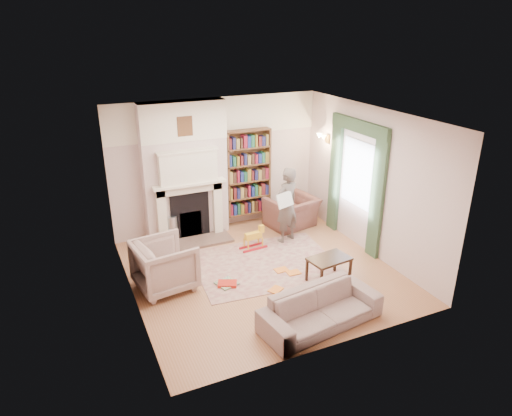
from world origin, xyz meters
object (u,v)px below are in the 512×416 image
bookcase (248,173)px  coffee_table (329,270)px  sofa (321,309)px  paraffin_heater (172,229)px  armchair_left (165,265)px  man_reading (287,205)px  rocking_horse (253,238)px  armchair_reading (292,212)px

bookcase → coffee_table: bearing=-84.7°
sofa → paraffin_heater: bearing=101.4°
coffee_table → bookcase: bearing=87.7°
armchair_left → paraffin_heater: armchair_left is taller
man_reading → paraffin_heater: size_ratio=2.85×
bookcase → armchair_left: (-2.34, -1.93, -0.75)m
paraffin_heater → man_reading: bearing=-23.9°
man_reading → paraffin_heater: bearing=-43.9°
bookcase → rocking_horse: size_ratio=3.44×
armchair_reading → sofa: size_ratio=0.54×
armchair_reading → man_reading: 0.88m
armchair_reading → sofa: armchair_reading is taller
rocking_horse → bookcase: bearing=66.3°
sofa → paraffin_heater: size_ratio=3.38×
sofa → bookcase: bearing=74.5°
rocking_horse → armchair_reading: bearing=24.2°
armchair_left → man_reading: bearing=-82.6°
armchair_left → coffee_table: armchair_left is taller
sofa → coffee_table: 1.27m
sofa → coffee_table: bearing=44.1°
armchair_left → coffee_table: (2.61, -0.96, -0.20)m
armchair_left → sofa: armchair_left is taller
sofa → man_reading: man_reading is taller
rocking_horse → armchair_left: bearing=-165.1°
bookcase → coffee_table: bookcase is taller
armchair_reading → man_reading: bearing=42.0°
armchair_reading → armchair_left: armchair_left is taller
sofa → armchair_reading: bearing=60.6°
man_reading → rocking_horse: man_reading is taller
armchair_left → man_reading: man_reading is taller
sofa → rocking_horse: sofa is taller
armchair_reading → sofa: (-1.30, -3.32, -0.06)m
armchair_reading → paraffin_heater: size_ratio=1.84×
coffee_table → armchair_left: bearing=152.3°
coffee_table → paraffin_heater: paraffin_heater is taller
bookcase → sofa: size_ratio=0.99×
armchair_reading → man_reading: man_reading is taller
coffee_table → armchair_reading: bearing=69.7°
paraffin_heater → rocking_horse: (1.37, -1.02, -0.04)m
armchair_left → coffee_table: bearing=-118.5°
bookcase → rocking_horse: bearing=-108.9°
sofa → paraffin_heater: 3.88m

